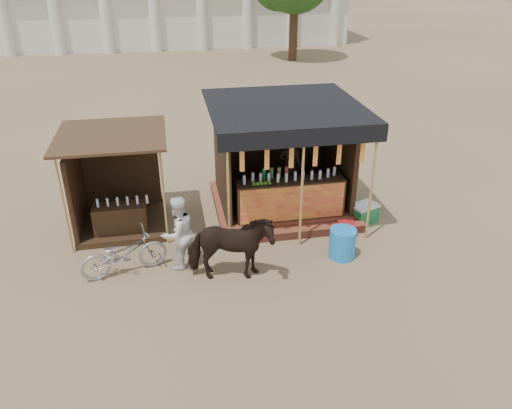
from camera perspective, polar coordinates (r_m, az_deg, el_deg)
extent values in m
plane|color=#846B4C|center=(10.04, 1.68, -9.74)|extent=(120.00, 120.00, 0.00)
cube|color=brown|center=(13.08, 2.80, 0.27)|extent=(3.40, 2.80, 0.22)
cube|color=brown|center=(11.77, 4.49, -3.15)|extent=(3.40, 0.35, 0.20)
cube|color=#352413|center=(11.99, 3.88, 0.73)|extent=(2.60, 0.55, 0.95)
cube|color=red|center=(11.75, 4.21, 0.11)|extent=(2.50, 0.02, 0.88)
cube|color=#352413|center=(13.66, 1.74, 7.71)|extent=(3.00, 0.12, 2.50)
cube|color=#352413|center=(12.28, -3.92, 5.35)|extent=(0.12, 2.50, 2.50)
cube|color=#352413|center=(12.93, 9.46, 6.19)|extent=(0.12, 2.50, 2.50)
cube|color=black|center=(11.92, 3.31, 11.20)|extent=(3.60, 3.60, 0.06)
cube|color=black|center=(10.34, 5.58, 7.52)|extent=(3.60, 0.06, 0.36)
cylinder|color=tan|center=(10.54, -3.16, 0.93)|extent=(0.06, 0.06, 2.75)
cylinder|color=tan|center=(10.83, 5.26, 1.61)|extent=(0.06, 0.06, 2.75)
cylinder|color=tan|center=(11.34, 13.09, 2.21)|extent=(0.06, 0.06, 2.75)
cube|color=red|center=(10.24, -1.61, 5.21)|extent=(0.10, 0.02, 0.55)
cube|color=red|center=(10.32, 1.26, 5.41)|extent=(0.10, 0.02, 0.55)
cube|color=red|center=(10.44, 4.07, 5.59)|extent=(0.10, 0.02, 0.55)
cube|color=red|center=(10.57, 6.82, 5.75)|extent=(0.10, 0.02, 0.55)
cube|color=red|center=(10.73, 9.49, 5.90)|extent=(0.10, 0.02, 0.55)
cube|color=red|center=(10.91, 12.08, 6.03)|extent=(0.10, 0.02, 0.55)
imported|color=black|center=(12.83, 3.91, 4.30)|extent=(0.71, 0.59, 1.66)
cube|color=#352413|center=(12.60, -14.91, -1.99)|extent=(2.00, 2.00, 0.15)
cube|color=#352413|center=(13.04, -15.21, 3.77)|extent=(1.90, 0.10, 2.10)
cube|color=#352413|center=(12.31, -19.84, 1.62)|extent=(0.10, 1.90, 2.10)
cube|color=#472D19|center=(11.60, -16.27, 7.61)|extent=(2.40, 2.40, 0.06)
cylinder|color=tan|center=(11.34, -21.10, -0.11)|extent=(0.05, 0.05, 2.35)
cylinder|color=tan|center=(11.11, -10.47, 0.79)|extent=(0.05, 0.05, 2.35)
cube|color=#352413|center=(12.01, -15.21, -1.79)|extent=(1.20, 0.50, 0.80)
imported|color=black|center=(9.95, -2.97, -5.06)|extent=(1.81, 0.99, 1.46)
imported|color=#97969E|center=(10.62, -14.87, -5.44)|extent=(1.88, 1.07, 0.94)
imported|color=silver|center=(10.43, -8.86, -3.23)|extent=(0.99, 0.94, 1.62)
cylinder|color=#1C7ED7|center=(11.02, 9.84, -4.39)|extent=(0.61, 0.61, 0.67)
cube|color=maroon|center=(11.97, 10.29, -2.72)|extent=(0.39, 0.43, 0.29)
cube|color=#19743C|center=(12.59, 12.24, -1.06)|extent=(0.73, 0.62, 0.40)
cube|color=white|center=(12.48, 12.35, -0.13)|extent=(0.76, 0.65, 0.06)
cylinder|color=silver|center=(35.71, -26.77, 17.76)|extent=(0.70, 0.70, 3.60)
cylinder|color=silver|center=(35.05, -21.85, 18.54)|extent=(0.70, 0.70, 3.60)
cylinder|color=silver|center=(34.64, -16.73, 19.20)|extent=(0.70, 0.70, 3.60)
cylinder|color=silver|center=(34.49, -11.49, 19.73)|extent=(0.70, 0.70, 3.60)
cylinder|color=silver|center=(34.60, -6.22, 20.11)|extent=(0.70, 0.70, 3.60)
cylinder|color=silver|center=(34.96, -0.99, 20.32)|extent=(0.70, 0.70, 3.60)
cylinder|color=silver|center=(35.58, 4.10, 20.39)|extent=(0.70, 0.70, 3.60)
cylinder|color=silver|center=(36.43, 8.98, 20.31)|extent=(0.70, 0.70, 3.60)
cylinder|color=#382314|center=(31.08, 4.31, 19.75)|extent=(0.50, 0.50, 4.00)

